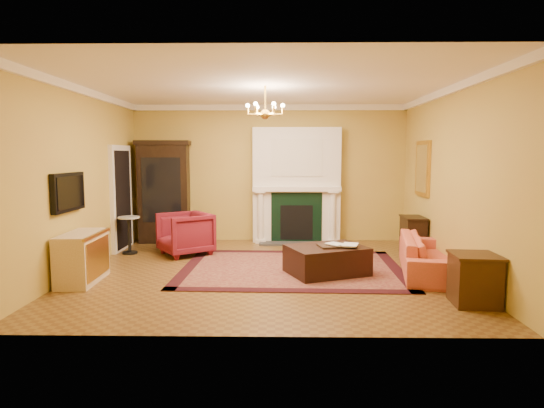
{
  "coord_description": "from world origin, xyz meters",
  "views": [
    {
      "loc": [
        0.24,
        -7.35,
        1.9
      ],
      "look_at": [
        0.1,
        0.3,
        1.08
      ],
      "focal_mm": 30.0,
      "sensor_mm": 36.0,
      "label": 1
    }
  ],
  "objects_px": {
    "china_cabinet": "(164,194)",
    "pedestal_table": "(129,232)",
    "commode": "(82,258)",
    "console_table": "(413,237)",
    "wingback_armchair": "(185,232)",
    "leather_ottoman": "(327,260)",
    "coral_sofa": "(429,249)",
    "end_table": "(474,281)"
  },
  "relations": [
    {
      "from": "wingback_armchair",
      "to": "commode",
      "type": "height_order",
      "value": "wingback_armchair"
    },
    {
      "from": "commode",
      "to": "end_table",
      "type": "xyz_separation_m",
      "value": [
        5.45,
        -0.94,
        -0.06
      ]
    },
    {
      "from": "console_table",
      "to": "commode",
      "type": "bearing_deg",
      "value": -158.71
    },
    {
      "from": "wingback_armchair",
      "to": "pedestal_table",
      "type": "relative_size",
      "value": 1.23
    },
    {
      "from": "end_table",
      "to": "console_table",
      "type": "distance_m",
      "value": 2.91
    },
    {
      "from": "wingback_armchair",
      "to": "console_table",
      "type": "relative_size",
      "value": 1.26
    },
    {
      "from": "end_table",
      "to": "pedestal_table",
      "type": "bearing_deg",
      "value": 151.56
    },
    {
      "from": "wingback_armchair",
      "to": "end_table",
      "type": "xyz_separation_m",
      "value": [
        4.3,
        -2.86,
        -0.14
      ]
    },
    {
      "from": "pedestal_table",
      "to": "end_table",
      "type": "relative_size",
      "value": 1.17
    },
    {
      "from": "wingback_armchair",
      "to": "console_table",
      "type": "distance_m",
      "value": 4.36
    },
    {
      "from": "commode",
      "to": "console_table",
      "type": "distance_m",
      "value": 5.85
    },
    {
      "from": "china_cabinet",
      "to": "wingback_armchair",
      "type": "bearing_deg",
      "value": -64.47
    },
    {
      "from": "console_table",
      "to": "coral_sofa",
      "type": "bearing_deg",
      "value": -94.38
    },
    {
      "from": "end_table",
      "to": "leather_ottoman",
      "type": "distance_m",
      "value": 2.26
    },
    {
      "from": "pedestal_table",
      "to": "coral_sofa",
      "type": "xyz_separation_m",
      "value": [
        5.31,
        -1.4,
        -0.02
      ]
    },
    {
      "from": "wingback_armchair",
      "to": "pedestal_table",
      "type": "distance_m",
      "value": 1.1
    },
    {
      "from": "pedestal_table",
      "to": "china_cabinet",
      "type": "bearing_deg",
      "value": 72.64
    },
    {
      "from": "china_cabinet",
      "to": "wingback_armchair",
      "type": "distance_m",
      "value": 1.59
    },
    {
      "from": "china_cabinet",
      "to": "end_table",
      "type": "height_order",
      "value": "china_cabinet"
    },
    {
      "from": "coral_sofa",
      "to": "leather_ottoman",
      "type": "distance_m",
      "value": 1.65
    },
    {
      "from": "pedestal_table",
      "to": "commode",
      "type": "height_order",
      "value": "commode"
    },
    {
      "from": "china_cabinet",
      "to": "console_table",
      "type": "relative_size",
      "value": 2.98
    },
    {
      "from": "china_cabinet",
      "to": "commode",
      "type": "xyz_separation_m",
      "value": [
        -0.44,
        -3.21,
        -0.69
      ]
    },
    {
      "from": "wingback_armchair",
      "to": "end_table",
      "type": "bearing_deg",
      "value": 21.52
    },
    {
      "from": "wingback_armchair",
      "to": "console_table",
      "type": "height_order",
      "value": "wingback_armchair"
    },
    {
      "from": "wingback_armchair",
      "to": "console_table",
      "type": "bearing_deg",
      "value": 55.77
    },
    {
      "from": "wingback_armchair",
      "to": "leather_ottoman",
      "type": "xyz_separation_m",
      "value": [
        2.57,
        -1.41,
        -0.21
      ]
    },
    {
      "from": "china_cabinet",
      "to": "commode",
      "type": "distance_m",
      "value": 3.31
    },
    {
      "from": "commode",
      "to": "end_table",
      "type": "bearing_deg",
      "value": -11.84
    },
    {
      "from": "wingback_armchair",
      "to": "commode",
      "type": "relative_size",
      "value": 0.89
    },
    {
      "from": "end_table",
      "to": "leather_ottoman",
      "type": "relative_size",
      "value": 0.53
    },
    {
      "from": "coral_sofa",
      "to": "console_table",
      "type": "relative_size",
      "value": 2.91
    },
    {
      "from": "china_cabinet",
      "to": "console_table",
      "type": "height_order",
      "value": "china_cabinet"
    },
    {
      "from": "wingback_armchair",
      "to": "pedestal_table",
      "type": "height_order",
      "value": "wingback_armchair"
    },
    {
      "from": "pedestal_table",
      "to": "leather_ottoman",
      "type": "height_order",
      "value": "pedestal_table"
    },
    {
      "from": "china_cabinet",
      "to": "pedestal_table",
      "type": "xyz_separation_m",
      "value": [
        -0.38,
        -1.23,
        -0.64
      ]
    },
    {
      "from": "console_table",
      "to": "pedestal_table",
      "type": "bearing_deg",
      "value": -178.48
    },
    {
      "from": "wingback_armchair",
      "to": "coral_sofa",
      "type": "height_order",
      "value": "wingback_armchair"
    },
    {
      "from": "pedestal_table",
      "to": "console_table",
      "type": "bearing_deg",
      "value": -0.16
    },
    {
      "from": "china_cabinet",
      "to": "wingback_armchair",
      "type": "relative_size",
      "value": 2.37
    },
    {
      "from": "pedestal_table",
      "to": "leather_ottoman",
      "type": "distance_m",
      "value": 3.95
    },
    {
      "from": "coral_sofa",
      "to": "console_table",
      "type": "bearing_deg",
      "value": 5.83
    }
  ]
}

